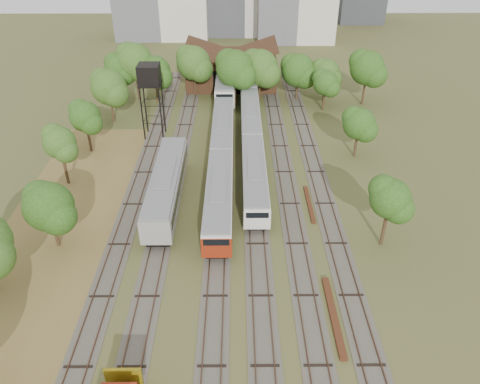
{
  "coord_description": "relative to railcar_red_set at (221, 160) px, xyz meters",
  "views": [
    {
      "loc": [
        -0.04,
        -26.62,
        29.89
      ],
      "look_at": [
        0.27,
        16.38,
        2.5
      ],
      "focal_mm": 35.0,
      "sensor_mm": 36.0,
      "label": 1
    }
  ],
  "objects": [
    {
      "name": "railcar_red_set",
      "position": [
        0.0,
        0.0,
        0.0
      ],
      "size": [
        2.94,
        34.57,
        3.64
      ],
      "color": "black",
      "rests_on": "ground"
    },
    {
      "name": "tree_band_far",
      "position": [
        2.5,
        24.93,
        3.85
      ],
      "size": [
        43.91,
        10.3,
        9.56
      ],
      "color": "#382616",
      "rests_on": "ground"
    },
    {
      "name": "tracks",
      "position": [
        1.33,
        0.32,
        -1.88
      ],
      "size": [
        24.6,
        80.0,
        0.19
      ],
      "color": "#4C473D",
      "rests_on": "ground"
    },
    {
      "name": "tree_band_right",
      "position": [
        16.89,
        3.94,
        3.0
      ],
      "size": [
        5.84,
        39.02,
        7.51
      ],
      "color": "#382616",
      "rests_on": "ground"
    },
    {
      "name": "ground",
      "position": [
        2.0,
        -24.68,
        -1.92
      ],
      "size": [
        240.0,
        240.0,
        0.0
      ],
      "primitive_type": "plane",
      "color": "#475123",
      "rests_on": "ground"
    },
    {
      "name": "dry_grass_patch",
      "position": [
        -16.0,
        -16.68,
        -1.9
      ],
      "size": [
        14.0,
        60.0,
        0.04
      ],
      "primitive_type": "cube",
      "color": "brown",
      "rests_on": "ground"
    },
    {
      "name": "tree_band_left",
      "position": [
        -17.88,
        -4.5,
        3.47
      ],
      "size": [
        8.67,
        63.12,
        8.28
      ],
      "color": "#382616",
      "rests_on": "ground"
    },
    {
      "name": "railcar_rear",
      "position": [
        0.0,
        27.25,
        0.19
      ],
      "size": [
        3.23,
        16.08,
        4.0
      ],
      "color": "black",
      "rests_on": "ground"
    },
    {
      "name": "maintenance_shed",
      "position": [
        1.0,
        33.3,
        0.99
      ],
      "size": [
        16.45,
        11.55,
        7.58
      ],
      "color": "#351B13",
      "rests_on": "ground"
    },
    {
      "name": "rail_pile_near",
      "position": [
        10.0,
        -23.92,
        -1.78
      ],
      "size": [
        0.59,
        8.89,
        0.3
      ],
      "primitive_type": "cube",
      "color": "#542B18",
      "rests_on": "ground"
    },
    {
      "name": "water_tower",
      "position": [
        -10.0,
        11.17,
        6.99
      ],
      "size": [
        3.05,
        3.05,
        10.57
      ],
      "color": "black",
      "rests_on": "ground"
    },
    {
      "name": "railcar_green_set",
      "position": [
        4.0,
        13.26,
        -0.1
      ],
      "size": [
        2.8,
        52.08,
        3.46
      ],
      "color": "black",
      "rests_on": "ground"
    },
    {
      "name": "rail_pile_far",
      "position": [
        10.2,
        -7.16,
        -1.8
      ],
      "size": [
        0.46,
        7.34,
        0.24
      ],
      "primitive_type": "cube",
      "color": "#542B18",
      "rests_on": "ground"
    },
    {
      "name": "old_grey_coach",
      "position": [
        -6.0,
        -6.39,
        0.23
      ],
      "size": [
        3.19,
        18.0,
        3.95
      ],
      "color": "black",
      "rests_on": "ground"
    }
  ]
}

